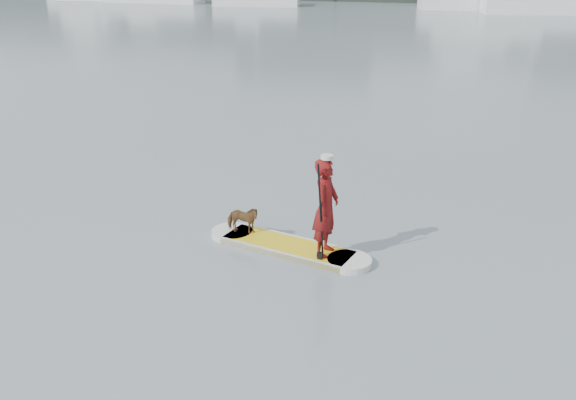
% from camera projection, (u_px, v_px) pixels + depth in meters
% --- Properties ---
extents(ground, '(140.00, 140.00, 0.00)m').
position_uv_depth(ground, '(189.00, 184.00, 15.21)').
color(ground, slate).
rests_on(ground, ground).
extents(paddleboard, '(3.22, 1.43, 0.12)m').
position_uv_depth(paddleboard, '(288.00, 247.00, 11.93)').
color(paddleboard, yellow).
rests_on(paddleboard, ground).
extents(paddler, '(0.51, 0.70, 1.78)m').
position_uv_depth(paddler, '(326.00, 207.00, 11.23)').
color(paddler, maroon).
rests_on(paddler, paddleboard).
extents(white_cap, '(0.22, 0.22, 0.07)m').
position_uv_depth(white_cap, '(327.00, 157.00, 10.88)').
color(white_cap, silver).
rests_on(white_cap, paddler).
extents(dog, '(0.67, 0.31, 0.56)m').
position_uv_depth(dog, '(242.00, 220.00, 12.25)').
color(dog, '#50351B').
rests_on(dog, paddleboard).
extents(paddle, '(0.11, 0.30, 2.00)m').
position_uv_depth(paddle, '(320.00, 224.00, 11.07)').
color(paddle, black).
rests_on(paddle, ground).
extents(sailboat_e, '(8.99, 4.19, 12.53)m').
position_uv_depth(sailboat_e, '(538.00, 2.00, 50.98)').
color(sailboat_e, white).
rests_on(sailboat_e, ground).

